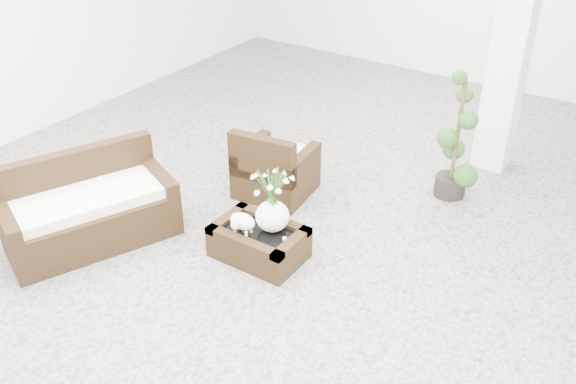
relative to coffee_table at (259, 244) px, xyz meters
The scene contains 9 objects.
ground 0.50m from the coffee_table, 76.64° to the left, with size 11.00×11.00×0.00m, color gray.
column 3.86m from the coffee_table, 68.13° to the left, with size 0.40×0.40×3.50m, color white.
coffee_table is the anchor object (origin of this frame).
sheep_figurine 0.30m from the coffee_table, 140.19° to the right, with size 0.28×0.23×0.21m, color white.
planter_narcissus 0.57m from the coffee_table, 45.00° to the left, with size 0.44×0.44×0.80m, color white, non-canonical shape.
tealight 0.35m from the coffee_table, ahead, with size 0.04×0.04×0.03m, color white.
armchair 1.32m from the coffee_table, 117.00° to the left, with size 0.81×0.77×0.86m, color black.
loveseat 1.81m from the coffee_table, 155.65° to the right, with size 1.71×0.82×0.91m, color black.
topiary 2.59m from the coffee_table, 62.76° to the left, with size 0.40×0.40×1.51m, color #204516, non-canonical shape.
Camera 1 is at (3.03, -4.64, 3.89)m, focal length 39.50 mm.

